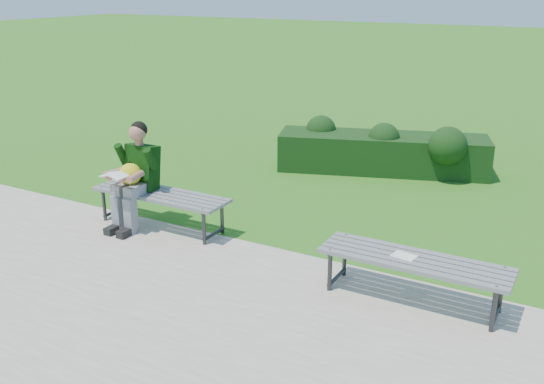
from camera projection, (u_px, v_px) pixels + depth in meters
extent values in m
plane|color=#166811|center=(267.00, 247.00, 7.09)|extent=(80.00, 80.00, 0.00)
cube|color=#B3A597|center=(174.00, 314.00, 5.64)|extent=(30.00, 3.50, 0.02)
cube|color=#1B4116|center=(382.00, 153.00, 9.87)|extent=(3.42, 1.84, 0.60)
sphere|color=#1B4116|center=(321.00, 130.00, 10.20)|extent=(0.65, 0.65, 0.51)
sphere|color=#1B4116|center=(384.00, 138.00, 9.68)|extent=(0.64, 0.64, 0.50)
sphere|color=#1B4116|center=(448.00, 146.00, 9.25)|extent=(0.74, 0.74, 0.59)
cube|color=slate|center=(150.00, 199.00, 7.33)|extent=(1.80, 0.08, 0.04)
cube|color=slate|center=(155.00, 197.00, 7.41)|extent=(1.80, 0.08, 0.04)
cube|color=slate|center=(160.00, 194.00, 7.50)|extent=(1.80, 0.09, 0.04)
cube|color=slate|center=(166.00, 192.00, 7.58)|extent=(1.80, 0.09, 0.04)
cube|color=slate|center=(171.00, 190.00, 7.67)|extent=(1.80, 0.09, 0.04)
cylinder|color=#2D2D30|center=(104.00, 205.00, 7.77)|extent=(0.04, 0.04, 0.41)
cylinder|color=#2D2D30|center=(125.00, 197.00, 8.09)|extent=(0.04, 0.04, 0.41)
cylinder|color=#2D2D30|center=(113.00, 188.00, 7.87)|extent=(0.04, 0.42, 0.04)
cylinder|color=#2D2D30|center=(116.00, 211.00, 7.98)|extent=(0.04, 0.42, 0.04)
cylinder|color=gray|center=(101.00, 187.00, 7.68)|extent=(0.02, 0.02, 0.01)
cylinder|color=gray|center=(124.00, 179.00, 8.02)|extent=(0.02, 0.02, 0.01)
cylinder|color=#2D2D30|center=(204.00, 228.00, 7.06)|extent=(0.04, 0.04, 0.41)
cylinder|color=#2D2D30|center=(222.00, 218.00, 7.37)|extent=(0.04, 0.04, 0.41)
cylinder|color=#2D2D30|center=(213.00, 208.00, 7.15)|extent=(0.04, 0.42, 0.04)
cylinder|color=#2D2D30|center=(214.00, 234.00, 7.26)|extent=(0.04, 0.42, 0.04)
cylinder|color=gray|center=(202.00, 209.00, 6.96)|extent=(0.02, 0.02, 0.01)
cylinder|color=gray|center=(222.00, 198.00, 7.30)|extent=(0.02, 0.02, 0.01)
cube|color=slate|center=(408.00, 269.00, 5.56)|extent=(1.80, 0.08, 0.04)
cube|color=slate|center=(411.00, 265.00, 5.64)|extent=(1.80, 0.08, 0.04)
cube|color=slate|center=(414.00, 260.00, 5.73)|extent=(1.80, 0.08, 0.04)
cube|color=slate|center=(417.00, 256.00, 5.81)|extent=(1.80, 0.08, 0.04)
cube|color=slate|center=(420.00, 252.00, 5.90)|extent=(1.80, 0.08, 0.04)
cylinder|color=#2D2D30|center=(330.00, 272.00, 6.00)|extent=(0.04, 0.04, 0.41)
cylinder|color=#2D2D30|center=(345.00, 257.00, 6.32)|extent=(0.04, 0.04, 0.41)
cylinder|color=#2D2D30|center=(338.00, 248.00, 6.10)|extent=(0.04, 0.42, 0.04)
cylinder|color=#2D2D30|center=(337.00, 277.00, 6.21)|extent=(0.04, 0.42, 0.04)
cylinder|color=gray|center=(330.00, 249.00, 5.91)|extent=(0.02, 0.02, 0.01)
cylinder|color=gray|center=(346.00, 235.00, 6.25)|extent=(0.02, 0.02, 0.01)
cylinder|color=#2D2D30|center=(494.00, 311.00, 5.29)|extent=(0.04, 0.04, 0.41)
cylinder|color=#2D2D30|center=(501.00, 292.00, 5.60)|extent=(0.04, 0.04, 0.41)
cylinder|color=#2D2D30|center=(500.00, 283.00, 5.38)|extent=(0.04, 0.42, 0.04)
cylinder|color=#2D2D30|center=(495.00, 315.00, 5.49)|extent=(0.04, 0.42, 0.04)
cylinder|color=gray|center=(497.00, 286.00, 5.19)|extent=(0.02, 0.02, 0.01)
cylinder|color=gray|center=(505.00, 267.00, 5.53)|extent=(0.02, 0.02, 0.01)
cube|color=slate|center=(126.00, 187.00, 7.52)|extent=(0.14, 0.42, 0.13)
cube|color=slate|center=(139.00, 189.00, 7.43)|extent=(0.14, 0.42, 0.13)
cube|color=slate|center=(118.00, 213.00, 7.47)|extent=(0.12, 0.13, 0.45)
cube|color=slate|center=(131.00, 216.00, 7.38)|extent=(0.12, 0.13, 0.45)
cube|color=black|center=(114.00, 229.00, 7.44)|extent=(0.11, 0.26, 0.09)
cube|color=black|center=(126.00, 232.00, 7.35)|extent=(0.11, 0.26, 0.09)
cube|color=black|center=(142.00, 167.00, 7.57)|extent=(0.40, 0.30, 0.59)
cylinder|color=#B06E5A|center=(139.00, 143.00, 7.45)|extent=(0.10, 0.10, 0.08)
sphere|color=#B06E5A|center=(137.00, 133.00, 7.39)|extent=(0.21, 0.21, 0.21)
sphere|color=black|center=(139.00, 130.00, 7.40)|extent=(0.21, 0.21, 0.21)
cylinder|color=black|center=(122.00, 154.00, 7.54)|extent=(0.10, 0.21, 0.30)
cylinder|color=black|center=(150.00, 159.00, 7.33)|extent=(0.10, 0.21, 0.30)
cylinder|color=#B06E5A|center=(114.00, 172.00, 7.39)|extent=(0.14, 0.31, 0.08)
cylinder|color=#B06E5A|center=(135.00, 177.00, 7.23)|extent=(0.14, 0.31, 0.08)
sphere|color=#B06E5A|center=(109.00, 177.00, 7.22)|extent=(0.09, 0.09, 0.09)
sphere|color=#B06E5A|center=(122.00, 179.00, 7.13)|extent=(0.09, 0.09, 0.09)
sphere|color=yellow|center=(130.00, 174.00, 7.40)|extent=(0.27, 0.27, 0.27)
cone|color=orange|center=(124.00, 177.00, 7.31)|extent=(0.08, 0.08, 0.08)
cone|color=black|center=(129.00, 163.00, 7.37)|extent=(0.03, 0.05, 0.08)
cone|color=black|center=(132.00, 164.00, 7.37)|extent=(0.03, 0.04, 0.07)
sphere|color=white|center=(122.00, 173.00, 7.33)|extent=(0.05, 0.05, 0.05)
sphere|color=white|center=(128.00, 174.00, 7.29)|extent=(0.05, 0.05, 0.05)
cube|color=white|center=(109.00, 174.00, 7.18)|extent=(0.15, 0.20, 0.05)
cube|color=white|center=(119.00, 176.00, 7.11)|extent=(0.15, 0.20, 0.05)
cube|color=white|center=(404.00, 256.00, 5.77)|extent=(0.24, 0.19, 0.01)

